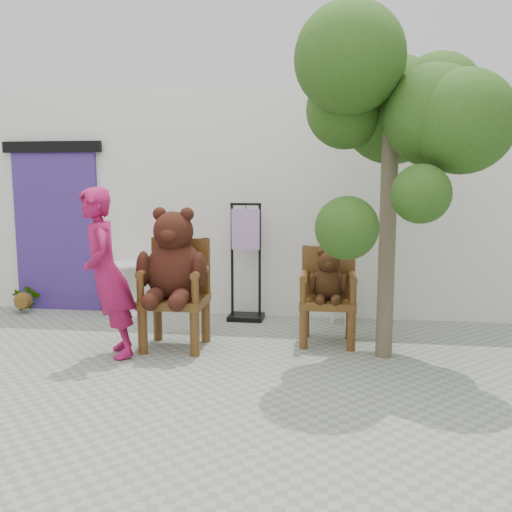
# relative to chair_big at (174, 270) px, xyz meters

# --- Properties ---
(ground_plane) EXTENTS (60.00, 60.00, 0.00)m
(ground_plane) POSITION_rel_chair_big_xyz_m (0.89, -1.06, -0.85)
(ground_plane) COLOR gray
(ground_plane) RESTS_ON ground
(back_wall) EXTENTS (9.00, 1.00, 3.00)m
(back_wall) POSITION_rel_chair_big_xyz_m (0.89, 2.04, 0.65)
(back_wall) COLOR silver
(back_wall) RESTS_ON ground
(doorway) EXTENTS (1.40, 0.11, 2.33)m
(doorway) POSITION_rel_chair_big_xyz_m (-2.11, 1.51, 0.32)
(doorway) COLOR #3E2674
(doorway) RESTS_ON ground
(chair_big) EXTENTS (0.75, 0.80, 1.52)m
(chair_big) POSITION_rel_chair_big_xyz_m (0.00, 0.00, 0.00)
(chair_big) COLOR #482B0F
(chair_big) RESTS_ON ground
(chair_small) EXTENTS (0.61, 0.57, 1.06)m
(chair_small) POSITION_rel_chair_big_xyz_m (1.63, 0.40, -0.21)
(chair_small) COLOR #482B0F
(chair_small) RESTS_ON ground
(person) EXTENTS (0.65, 0.75, 1.72)m
(person) POSITION_rel_chair_big_xyz_m (-0.58, -0.40, 0.01)
(person) COLOR #9A1247
(person) RESTS_ON ground
(cafe_table) EXTENTS (0.60, 0.60, 0.70)m
(cafe_table) POSITION_rel_chair_big_xyz_m (-1.06, 1.29, -0.41)
(cafe_table) COLOR white
(cafe_table) RESTS_ON ground
(display_stand) EXTENTS (0.45, 0.36, 1.51)m
(display_stand) POSITION_rel_chair_big_xyz_m (0.57, 1.28, -0.26)
(display_stand) COLOR black
(display_stand) RESTS_ON ground
(stool_bucket) EXTENTS (0.32, 0.32, 1.45)m
(stool_bucket) POSITION_rel_chair_big_xyz_m (1.78, 1.29, -0.20)
(stool_bucket) COLOR white
(stool_bucket) RESTS_ON ground
(tree) EXTENTS (1.98, 1.89, 3.42)m
(tree) POSITION_rel_chair_big_xyz_m (2.32, -0.04, 1.63)
(tree) COLOR #473E2B
(tree) RESTS_ON ground
(potted_plant) EXTENTS (0.45, 0.42, 0.40)m
(potted_plant) POSITION_rel_chair_big_xyz_m (-2.51, 1.29, -0.65)
(potted_plant) COLOR #18370F
(potted_plant) RESTS_ON ground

